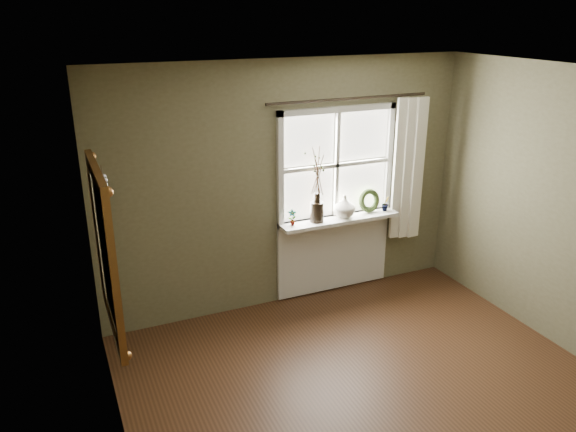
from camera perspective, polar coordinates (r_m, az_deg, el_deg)
The scene contains 15 objects.
floor at distance 4.73m, azimuth 11.79°, elevation -20.17°, with size 4.50×4.50×0.00m, color #3C2212.
ceiling at distance 3.65m, azimuth 14.76°, elevation 12.80°, with size 4.50×4.50×0.00m, color silver.
wall_back at distance 5.88m, azimuth -0.19°, elevation 3.11°, with size 4.00×0.10×2.60m, color brown.
wall_left at distance 3.34m, azimuth -17.26°, elevation -12.03°, with size 0.10×4.50×2.60m, color brown.
window_frame at distance 6.00m, azimuth 4.92°, elevation 5.18°, with size 1.36×0.06×1.24m.
window_sill at distance 6.09m, azimuth 5.25°, elevation -0.35°, with size 1.36×0.26×0.04m, color silver.
window_apron at distance 6.34m, azimuth 4.64°, elevation -3.75°, with size 1.36×0.04×0.88m, color silver.
dark_jug at distance 5.92m, azimuth 2.95°, elevation 0.42°, with size 0.15×0.15×0.21m, color black.
cream_vase at distance 6.06m, azimuth 5.76°, elevation 1.00°, with size 0.24×0.24×0.25m, color beige.
wreath at distance 6.27m, azimuth 8.22°, elevation 1.31°, with size 0.27×0.27×0.06m, color #2D3D1B.
potted_plant_left at distance 5.81m, azimuth 0.43°, elevation -0.16°, with size 0.09×0.06×0.17m, color #2D3D1B.
potted_plant_right at distance 6.34m, azimuth 9.88°, elevation 1.26°, with size 0.09×0.07×0.16m, color #2D3D1B.
curtain at distance 6.39m, azimuth 11.98°, elevation 4.67°, with size 0.36×0.12×1.59m, color silver.
curtain_rod at distance 5.86m, azimuth 6.29°, elevation 11.76°, with size 0.03×0.03×1.84m, color black.
gilt_mirror at distance 4.26m, azimuth -18.13°, elevation -3.39°, with size 0.10×1.06×1.27m.
Camera 1 is at (-2.24, -2.85, 3.03)m, focal length 35.00 mm.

